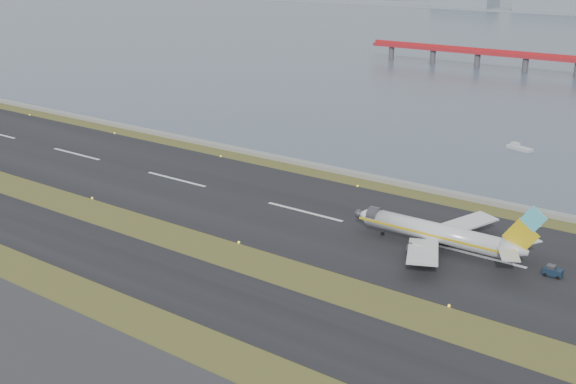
% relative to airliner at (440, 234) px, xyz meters
% --- Properties ---
extents(ground, '(1000.00, 1000.00, 0.00)m').
position_rel_airliner_xyz_m(ground, '(-33.32, -28.18, -3.46)').
color(ground, '#364217').
rests_on(ground, ground).
extents(taxiway_strip, '(1000.00, 18.00, 0.10)m').
position_rel_airliner_xyz_m(taxiway_strip, '(-33.32, -40.18, -3.41)').
color(taxiway_strip, black).
rests_on(taxiway_strip, ground).
extents(runway_strip, '(1000.00, 45.00, 0.10)m').
position_rel_airliner_xyz_m(runway_strip, '(-33.32, 1.82, -3.41)').
color(runway_strip, black).
rests_on(runway_strip, ground).
extents(seawall, '(1000.00, 2.50, 1.00)m').
position_rel_airliner_xyz_m(seawall, '(-33.32, 31.82, -2.96)').
color(seawall, gray).
rests_on(seawall, ground).
extents(airliner, '(38.52, 32.89, 12.80)m').
position_rel_airliner_xyz_m(airliner, '(0.00, 0.00, 0.00)').
color(airliner, silver).
rests_on(airliner, ground).
extents(pushback_tug, '(3.29, 2.01, 2.08)m').
position_rel_airliner_xyz_m(pushback_tug, '(21.45, 1.17, -2.45)').
color(pushback_tug, '#132235').
rests_on(pushback_tug, ground).
extents(workboat_near, '(8.23, 4.83, 1.91)m').
position_rel_airliner_xyz_m(workboat_near, '(-13.90, 82.30, -2.85)').
color(workboat_near, silver).
rests_on(workboat_near, ground).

